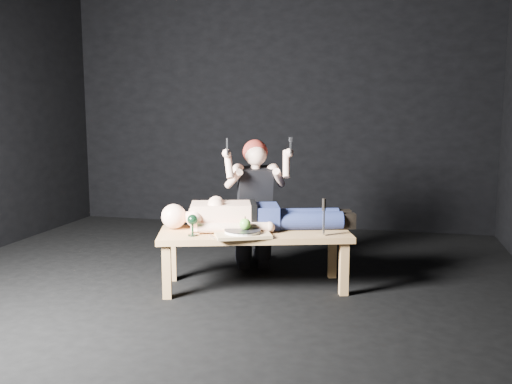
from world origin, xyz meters
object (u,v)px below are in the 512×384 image
kneeling_woman (254,203)px  goblet (193,225)px  serving_tray (243,234)px  carving_knife (324,217)px  lying_man (259,213)px  table (255,259)px

kneeling_woman → goblet: bearing=-132.8°
serving_tray → carving_knife: 0.62m
lying_man → serving_tray: lying_man is taller
kneeling_woman → table: bearing=-97.3°
goblet → carving_knife: size_ratio=0.58×
table → serving_tray: size_ratio=3.65×
lying_man → serving_tray: bearing=-117.2°
table → lying_man: (0.01, 0.12, 0.35)m
goblet → lying_man: bearing=42.4°
lying_man → kneeling_woman: 0.38m
serving_tray → carving_knife: bearing=14.6°
table → kneeling_woman: bearing=87.4°
lying_man → goblet: (-0.42, -0.38, -0.04)m
lying_man → carving_knife: (0.53, -0.15, 0.02)m
lying_man → goblet: 0.57m
kneeling_woman → serving_tray: (0.07, -0.66, -0.12)m
goblet → carving_knife: bearing=13.8°
serving_tray → table: bearing=74.8°
kneeling_woman → lying_man: bearing=-91.7°
lying_man → kneeling_woman: bearing=93.0°
table → goblet: goblet is taller
table → kneeling_woman: size_ratio=1.25×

